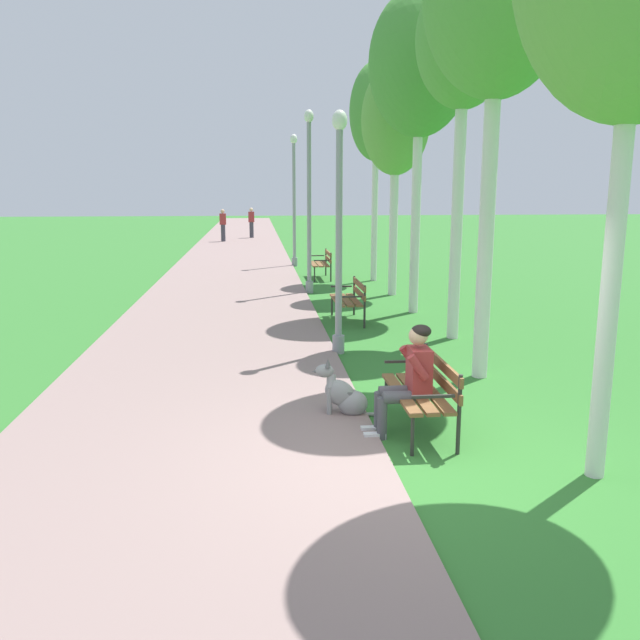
# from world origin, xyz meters

# --- Properties ---
(ground_plane) EXTENTS (120.00, 120.00, 0.00)m
(ground_plane) POSITION_xyz_m (0.00, 0.00, 0.00)
(ground_plane) COLOR #33752D
(paved_path) EXTENTS (4.15, 60.00, 0.04)m
(paved_path) POSITION_xyz_m (-2.27, 24.00, 0.02)
(paved_path) COLOR gray
(paved_path) RESTS_ON ground
(park_bench_near) EXTENTS (0.55, 1.50, 0.85)m
(park_bench_near) POSITION_xyz_m (0.37, 0.86, 0.51)
(park_bench_near) COLOR brown
(park_bench_near) RESTS_ON ground
(park_bench_mid) EXTENTS (0.55, 1.50, 0.85)m
(park_bench_mid) POSITION_xyz_m (0.43, 7.11, 0.51)
(park_bench_mid) COLOR brown
(park_bench_mid) RESTS_ON ground
(park_bench_far) EXTENTS (0.55, 1.50, 0.85)m
(park_bench_far) POSITION_xyz_m (0.51, 13.66, 0.51)
(park_bench_far) COLOR brown
(park_bench_far) RESTS_ON ground
(person_seated_on_near_bench) EXTENTS (0.74, 0.49, 1.25)m
(person_seated_on_near_bench) POSITION_xyz_m (0.16, 0.76, 0.68)
(person_seated_on_near_bench) COLOR #4C4C51
(person_seated_on_near_bench) RESTS_ON ground
(dog_grey) EXTENTS (0.83, 0.33, 0.71)m
(dog_grey) POSITION_xyz_m (-0.47, 1.44, 0.26)
(dog_grey) COLOR gray
(dog_grey) RESTS_ON ground
(lamp_post_near) EXTENTS (0.24, 0.24, 3.90)m
(lamp_post_near) POSITION_xyz_m (-0.15, 4.51, 2.02)
(lamp_post_near) COLOR gray
(lamp_post_near) RESTS_ON ground
(lamp_post_mid) EXTENTS (0.24, 0.24, 4.61)m
(lamp_post_mid) POSITION_xyz_m (-0.10, 10.94, 2.38)
(lamp_post_mid) COLOR gray
(lamp_post_mid) RESTS_ON ground
(lamp_post_far) EXTENTS (0.24, 0.24, 4.49)m
(lamp_post_far) POSITION_xyz_m (-0.13, 16.98, 2.32)
(lamp_post_far) COLOR gray
(lamp_post_far) RESTS_ON ground
(birch_tree_third) EXTENTS (1.64, 1.62, 6.32)m
(birch_tree_third) POSITION_xyz_m (2.08, 5.43, 5.08)
(birch_tree_third) COLOR silver
(birch_tree_third) RESTS_ON ground
(birch_tree_fourth) EXTENTS (2.13, 2.04, 6.72)m
(birch_tree_fourth) POSITION_xyz_m (1.96, 7.99, 5.19)
(birch_tree_fourth) COLOR silver
(birch_tree_fourth) RESTS_ON ground
(birch_tree_fifth) EXTENTS (1.70, 1.62, 5.68)m
(birch_tree_fifth) POSITION_xyz_m (1.99, 10.44, 4.29)
(birch_tree_fifth) COLOR silver
(birch_tree_fifth) RESTS_ON ground
(birch_tree_sixth) EXTENTS (1.52, 1.61, 6.20)m
(birch_tree_sixth) POSITION_xyz_m (1.99, 13.12, 4.77)
(birch_tree_sixth) COLOR silver
(birch_tree_sixth) RESTS_ON ground
(pedestrian_distant) EXTENTS (0.32, 0.22, 1.65)m
(pedestrian_distant) POSITION_xyz_m (-3.09, 27.75, 0.84)
(pedestrian_distant) COLOR #383842
(pedestrian_distant) RESTS_ON ground
(pedestrian_further_distant) EXTENTS (0.32, 0.22, 1.65)m
(pedestrian_further_distant) POSITION_xyz_m (-1.67, 30.15, 0.84)
(pedestrian_further_distant) COLOR #383842
(pedestrian_further_distant) RESTS_ON ground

